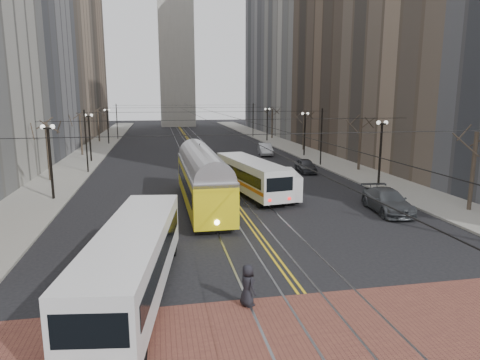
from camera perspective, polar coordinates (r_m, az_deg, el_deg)
name	(u,v)px	position (r m, az deg, el deg)	size (l,w,h in m)	color
ground	(294,284)	(19.12, 7.27, -13.59)	(260.00, 260.00, 0.00)	black
sidewalk_left	(89,154)	(62.69, -19.48, 3.25)	(5.00, 140.00, 0.15)	gray
sidewalk_right	(297,149)	(65.29, 7.58, 4.08)	(5.00, 140.00, 0.15)	gray
crosswalk_band	(331,333)	(15.80, 12.03, -19.38)	(25.00, 6.00, 0.01)	brown
streetcar_rails	(198,152)	(62.23, -5.68, 3.72)	(4.80, 130.00, 0.02)	gray
centre_lines	(198,152)	(62.23, -5.68, 3.72)	(0.42, 130.00, 0.01)	gold
building_left_far	(61,40)	(105.08, -22.77, 16.87)	(16.00, 20.00, 40.00)	brown
building_right_mid	(364,35)	(70.35, 16.25, 18.08)	(16.00, 20.00, 34.00)	brown
building_right_midfar	(328,1)	(90.66, 11.63, 22.38)	(20.00, 20.00, 52.00)	#A6A59C
building_right_far	(287,45)	(107.75, 6.23, 17.47)	(16.00, 20.00, 40.00)	slate
lamp_posts	(211,145)	(45.85, -3.86, 4.63)	(27.60, 57.20, 5.60)	black
street_trees	(205,139)	(52.27, -4.74, 5.41)	(31.68, 53.28, 5.60)	#382D23
trolley_wires	(205,132)	(51.77, -4.71, 6.44)	(25.96, 120.00, 6.60)	black
transit_bus	(134,264)	(17.74, -14.00, -10.77)	(2.41, 11.57, 2.89)	silver
streetcar	(203,184)	(31.12, -5.01, -0.59)	(2.63, 14.16, 3.34)	yellow
rear_bus	(251,177)	(34.97, 1.46, 0.34)	(2.37, 10.92, 2.85)	silver
cargo_van	(284,186)	(33.49, 5.95, -0.78)	(1.90, 4.94, 2.18)	silver
sedan_grey	(306,166)	(45.89, 8.76, 1.90)	(1.69, 4.21, 1.43)	#3A3C41
sedan_silver	(265,149)	(58.97, 3.37, 4.13)	(1.70, 4.89, 1.61)	#B5B8BD
sedan_parked	(387,201)	(31.53, 19.05, -2.65)	(2.22, 5.45, 1.58)	#464A4E
pedestrian_a	(248,285)	(16.88, 1.02, -13.85)	(0.81, 0.53, 1.65)	black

